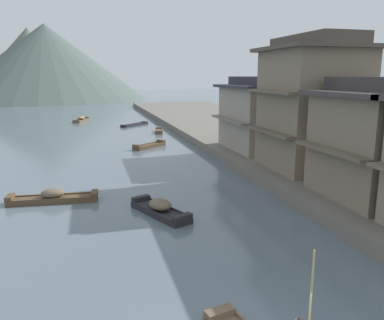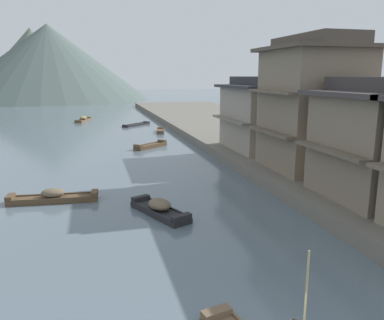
# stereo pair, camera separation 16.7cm
# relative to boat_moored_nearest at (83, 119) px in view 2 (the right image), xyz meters

# --- Properties ---
(riverbank_right) EXTENTS (18.00, 110.00, 0.76)m
(riverbank_right) POSITION_rel_boat_moored_nearest_xyz_m (20.42, -25.79, 0.10)
(riverbank_right) COLOR #6B665B
(riverbank_right) RESTS_ON ground
(boat_moored_nearest) EXTENTS (2.61, 5.08, 0.81)m
(boat_moored_nearest) POSITION_rel_boat_moored_nearest_xyz_m (0.00, 0.00, 0.00)
(boat_moored_nearest) COLOR brown
(boat_moored_nearest) RESTS_ON ground
(boat_moored_second) EXTENTS (4.36, 4.32, 0.35)m
(boat_moored_second) POSITION_rel_boat_moored_nearest_xyz_m (7.44, -7.50, -0.16)
(boat_moored_second) COLOR #232326
(boat_moored_second) RESTS_ON ground
(boat_moored_third) EXTENTS (1.57, 3.61, 0.45)m
(boat_moored_third) POSITION_rel_boat_moored_nearest_xyz_m (9.58, -15.16, -0.12)
(boat_moored_third) COLOR brown
(boat_moored_third) RESTS_ON ground
(boat_moored_far) EXTENTS (2.65, 4.13, 0.83)m
(boat_moored_far) POSITION_rel_boat_moored_nearest_xyz_m (4.36, -44.34, 0.03)
(boat_moored_far) COLOR #232326
(boat_moored_far) RESTS_ON ground
(boat_midriver_drifting) EXTENTS (4.96, 1.42, 0.78)m
(boat_midriver_drifting) POSITION_rel_boat_moored_nearest_xyz_m (-1.08, -40.78, -0.01)
(boat_midriver_drifting) COLOR brown
(boat_midriver_drifting) RESTS_ON ground
(boat_midriver_upstream) EXTENTS (3.63, 3.25, 0.54)m
(boat_midriver_upstream) POSITION_rel_boat_moored_nearest_xyz_m (6.78, -25.38, -0.10)
(boat_midriver_upstream) COLOR brown
(boat_midriver_upstream) RESTS_ON ground
(house_waterfront_tall) EXTENTS (6.56, 6.67, 8.74)m
(house_waterfront_tall) POSITION_rel_boat_moored_nearest_xyz_m (15.50, -39.92, 4.79)
(house_waterfront_tall) COLOR #7F705B
(house_waterfront_tall) RESTS_ON riverbank_right
(house_waterfront_narrow) EXTENTS (6.40, 8.04, 6.14)m
(house_waterfront_narrow) POSITION_rel_boat_moored_nearest_xyz_m (15.43, -32.36, 3.48)
(house_waterfront_narrow) COLOR gray
(house_waterfront_narrow) RESTS_ON riverbank_right
(hill_far_west) EXTENTS (40.40, 40.40, 22.51)m
(hill_far_west) POSITION_rel_boat_moored_nearest_xyz_m (-16.80, 78.52, 10.97)
(hill_far_west) COLOR #5B6B5B
(hill_far_west) RESTS_ON ground
(hill_far_centre) EXTENTS (58.62, 58.62, 21.99)m
(hill_far_centre) POSITION_rel_boat_moored_nearest_xyz_m (-10.10, 62.56, 10.72)
(hill_far_centre) COLOR #4C5B56
(hill_far_centre) RESTS_ON ground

